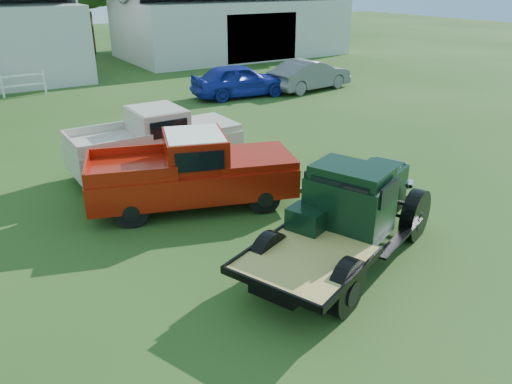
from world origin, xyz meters
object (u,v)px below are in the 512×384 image
red_pickup (192,170)px  misc_car_blue (240,80)px  misc_car_grey (310,75)px  white_pickup (155,141)px  vintage_flatbed (346,216)px

red_pickup → misc_car_blue: 13.10m
misc_car_blue → misc_car_grey: 4.07m
white_pickup → vintage_flatbed: bearing=-80.2°
red_pickup → misc_car_grey: (11.65, 10.12, -0.21)m
vintage_flatbed → misc_car_grey: bearing=32.5°
vintage_flatbed → misc_car_blue: size_ratio=1.10×
vintage_flatbed → white_pickup: bearing=78.7°
vintage_flatbed → white_pickup: vintage_flatbed is taller
misc_car_grey → white_pickup: bearing=114.4°
red_pickup → misc_car_grey: size_ratio=1.14×
red_pickup → white_pickup: (0.14, 2.92, -0.02)m
vintage_flatbed → red_pickup: bearing=87.5°
white_pickup → misc_car_blue: 10.77m
red_pickup → misc_car_blue: red_pickup is taller
vintage_flatbed → misc_car_blue: 16.10m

